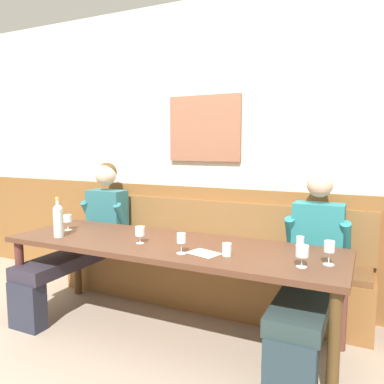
{
  "coord_description": "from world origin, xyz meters",
  "views": [
    {
      "loc": [
        1.35,
        -2.27,
        1.46
      ],
      "look_at": [
        0.06,
        0.46,
        1.09
      ],
      "focal_mm": 35.45,
      "sensor_mm": 36.0,
      "label": 1
    }
  ],
  "objects_px": {
    "wine_bottle_amber_mid": "(58,220)",
    "dining_table": "(169,252)",
    "wine_glass_center_rear": "(302,252)",
    "water_tumbler_center": "(227,249)",
    "water_tumbler_right": "(300,242)",
    "wine_glass_center_front": "(181,239)",
    "person_center_right_seat": "(86,232)",
    "wine_glass_mid_right": "(140,232)",
    "wine_glass_near_bucket": "(68,219)",
    "wine_glass_mid_left": "(329,248)",
    "person_left_seat": "(311,263)",
    "wall_bench": "(203,274)"
  },
  "relations": [
    {
      "from": "wine_bottle_amber_mid",
      "to": "dining_table",
      "type": "bearing_deg",
      "value": 13.73
    },
    {
      "from": "wine_glass_center_rear",
      "to": "water_tumbler_center",
      "type": "xyz_separation_m",
      "value": [
        -0.49,
        0.03,
        -0.05
      ]
    },
    {
      "from": "dining_table",
      "to": "wine_glass_center_rear",
      "type": "distance_m",
      "value": 1.03
    },
    {
      "from": "dining_table",
      "to": "water_tumbler_right",
      "type": "bearing_deg",
      "value": 18.12
    },
    {
      "from": "wine_glass_center_front",
      "to": "water_tumbler_center",
      "type": "bearing_deg",
      "value": 15.82
    },
    {
      "from": "dining_table",
      "to": "wine_glass_center_rear",
      "type": "xyz_separation_m",
      "value": [
        1.0,
        -0.16,
        0.17
      ]
    },
    {
      "from": "person_center_right_seat",
      "to": "wine_glass_center_rear",
      "type": "bearing_deg",
      "value": -12.71
    },
    {
      "from": "wine_glass_mid_right",
      "to": "water_tumbler_center",
      "type": "height_order",
      "value": "wine_glass_mid_right"
    },
    {
      "from": "wine_bottle_amber_mid",
      "to": "wine_glass_near_bucket",
      "type": "xyz_separation_m",
      "value": [
        -0.12,
        0.23,
        -0.05
      ]
    },
    {
      "from": "wine_bottle_amber_mid",
      "to": "wine_glass_mid_left",
      "type": "height_order",
      "value": "wine_bottle_amber_mid"
    },
    {
      "from": "wine_glass_mid_left",
      "to": "person_left_seat",
      "type": "bearing_deg",
      "value": 113.55
    },
    {
      "from": "person_left_seat",
      "to": "wine_glass_near_bucket",
      "type": "relative_size",
      "value": 9.48
    },
    {
      "from": "wine_glass_center_front",
      "to": "wine_glass_center_rear",
      "type": "bearing_deg",
      "value": 4.0
    },
    {
      "from": "wall_bench",
      "to": "wine_glass_center_front",
      "type": "xyz_separation_m",
      "value": [
        0.21,
        -0.86,
        0.54
      ]
    },
    {
      "from": "wine_glass_center_front",
      "to": "person_left_seat",
      "type": "bearing_deg",
      "value": 33.06
    },
    {
      "from": "wine_glass_center_rear",
      "to": "water_tumbler_right",
      "type": "bearing_deg",
      "value": 100.76
    },
    {
      "from": "person_center_right_seat",
      "to": "wine_glass_center_front",
      "type": "height_order",
      "value": "person_center_right_seat"
    },
    {
      "from": "wine_bottle_amber_mid",
      "to": "wine_glass_center_rear",
      "type": "xyz_separation_m",
      "value": [
        1.89,
        0.06,
        -0.05
      ]
    },
    {
      "from": "water_tumbler_center",
      "to": "wall_bench",
      "type": "bearing_deg",
      "value": 123.3
    },
    {
      "from": "wine_bottle_amber_mid",
      "to": "water_tumbler_center",
      "type": "height_order",
      "value": "wine_bottle_amber_mid"
    },
    {
      "from": "wine_glass_mid_left",
      "to": "wine_glass_near_bucket",
      "type": "distance_m",
      "value": 2.15
    },
    {
      "from": "person_center_right_seat",
      "to": "dining_table",
      "type": "bearing_deg",
      "value": -16.15
    },
    {
      "from": "water_tumbler_center",
      "to": "wine_glass_center_rear",
      "type": "bearing_deg",
      "value": -3.42
    },
    {
      "from": "dining_table",
      "to": "wine_glass_mid_left",
      "type": "bearing_deg",
      "value": -2.04
    },
    {
      "from": "wall_bench",
      "to": "wine_glass_mid_right",
      "type": "xyz_separation_m",
      "value": [
        -0.19,
        -0.75,
        0.53
      ]
    },
    {
      "from": "person_center_right_seat",
      "to": "wine_glass_center_rear",
      "type": "height_order",
      "value": "person_center_right_seat"
    },
    {
      "from": "wine_glass_center_rear",
      "to": "wine_glass_mid_left",
      "type": "bearing_deg",
      "value": 39.24
    },
    {
      "from": "wine_glass_center_rear",
      "to": "wine_glass_center_front",
      "type": "relative_size",
      "value": 0.95
    },
    {
      "from": "wine_glass_center_front",
      "to": "wine_bottle_amber_mid",
      "type": "bearing_deg",
      "value": -179.74
    },
    {
      "from": "wine_glass_mid_left",
      "to": "wine_glass_center_rear",
      "type": "relative_size",
      "value": 1.12
    },
    {
      "from": "wine_glass_center_rear",
      "to": "wine_glass_near_bucket",
      "type": "bearing_deg",
      "value": 175.25
    },
    {
      "from": "person_center_right_seat",
      "to": "wine_glass_center_front",
      "type": "relative_size",
      "value": 9.06
    },
    {
      "from": "wall_bench",
      "to": "person_left_seat",
      "type": "bearing_deg",
      "value": -19.42
    },
    {
      "from": "wall_bench",
      "to": "wine_glass_mid_left",
      "type": "height_order",
      "value": "wall_bench"
    },
    {
      "from": "wine_glass_center_front",
      "to": "water_tumbler_right",
      "type": "height_order",
      "value": "wine_glass_center_front"
    },
    {
      "from": "water_tumbler_right",
      "to": "water_tumbler_center",
      "type": "relative_size",
      "value": 0.94
    },
    {
      "from": "dining_table",
      "to": "wine_glass_center_front",
      "type": "xyz_separation_m",
      "value": [
        0.21,
        -0.21,
        0.17
      ]
    },
    {
      "from": "person_left_seat",
      "to": "wine_glass_mid_left",
      "type": "relative_size",
      "value": 8.46
    },
    {
      "from": "wine_bottle_amber_mid",
      "to": "person_left_seat",
      "type": "bearing_deg",
      "value": 15.28
    },
    {
      "from": "wall_bench",
      "to": "person_center_right_seat",
      "type": "distance_m",
      "value": 1.18
    },
    {
      "from": "dining_table",
      "to": "water_tumbler_right",
      "type": "relative_size",
      "value": 31.9
    },
    {
      "from": "person_center_right_seat",
      "to": "wine_glass_mid_right",
      "type": "bearing_deg",
      "value": -25.15
    },
    {
      "from": "wine_glass_near_bucket",
      "to": "wine_glass_mid_right",
      "type": "bearing_deg",
      "value": -7.84
    },
    {
      "from": "wine_glass_mid_left",
      "to": "person_center_right_seat",
      "type": "bearing_deg",
      "value": 171.0
    },
    {
      "from": "dining_table",
      "to": "wine_glass_mid_left",
      "type": "xyz_separation_m",
      "value": [
        1.14,
        -0.04,
        0.18
      ]
    },
    {
      "from": "wine_glass_mid_left",
      "to": "wine_glass_mid_right",
      "type": "height_order",
      "value": "wine_glass_mid_left"
    },
    {
      "from": "dining_table",
      "to": "person_left_seat",
      "type": "distance_m",
      "value": 1.04
    },
    {
      "from": "wall_bench",
      "to": "wine_glass_mid_right",
      "type": "height_order",
      "value": "wall_bench"
    },
    {
      "from": "wine_glass_near_bucket",
      "to": "wine_glass_center_rear",
      "type": "bearing_deg",
      "value": -4.75
    },
    {
      "from": "water_tumbler_center",
      "to": "wine_bottle_amber_mid",
      "type": "bearing_deg",
      "value": -176.34
    }
  ]
}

